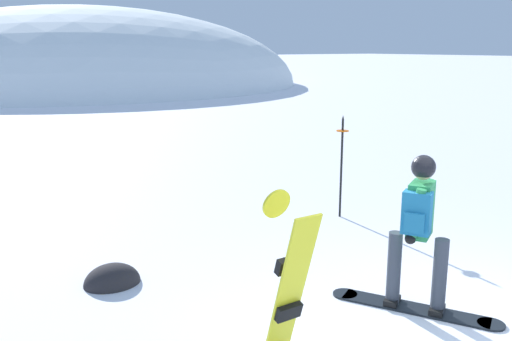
# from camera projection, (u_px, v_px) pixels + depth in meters

# --- Properties ---
(ground_plane) EXTENTS (300.00, 300.00, 0.00)m
(ground_plane) POSITION_uv_depth(u_px,v_px,m) (465.00, 339.00, 5.43)
(ground_plane) COLOR white
(ridge_peak_main) EXTENTS (30.81, 27.73, 11.09)m
(ridge_peak_main) POSITION_uv_depth(u_px,v_px,m) (86.00, 86.00, 39.66)
(ridge_peak_main) COLOR white
(ridge_peak_main) RESTS_ON ground
(snowboarder_main) EXTENTS (1.03, 1.65, 1.71)m
(snowboarder_main) POSITION_uv_depth(u_px,v_px,m) (419.00, 230.00, 5.81)
(snowboarder_main) COLOR black
(snowboarder_main) RESTS_ON ground
(spare_snowboard) EXTENTS (0.28, 0.51, 1.59)m
(spare_snowboard) POSITION_uv_depth(u_px,v_px,m) (289.00, 280.00, 4.84)
(spare_snowboard) COLOR yellow
(spare_snowboard) RESTS_ON ground
(piste_marker_near) EXTENTS (0.20, 0.20, 1.71)m
(piste_marker_near) POSITION_uv_depth(u_px,v_px,m) (342.00, 159.00, 9.12)
(piste_marker_near) COLOR black
(piste_marker_near) RESTS_ON ground
(rock_dark) EXTENTS (0.69, 0.58, 0.48)m
(rock_dark) POSITION_uv_depth(u_px,v_px,m) (112.00, 283.00, 6.70)
(rock_dark) COLOR #282628
(rock_dark) RESTS_ON ground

